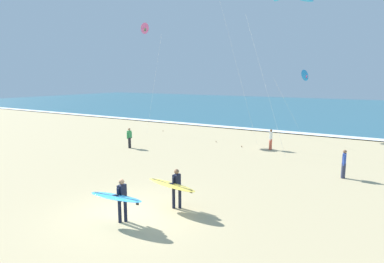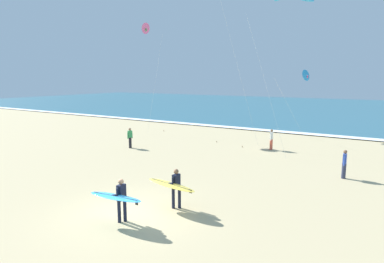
# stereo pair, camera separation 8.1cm
# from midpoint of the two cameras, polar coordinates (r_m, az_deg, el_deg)

# --- Properties ---
(ground_plane) EXTENTS (160.00, 160.00, 0.00)m
(ground_plane) POSITION_cam_midpoint_polar(r_m,az_deg,el_deg) (13.46, -11.21, -14.42)
(ground_plane) COLOR tan
(ocean_water) EXTENTS (160.00, 60.00, 0.08)m
(ocean_water) POSITION_cam_midpoint_polar(r_m,az_deg,el_deg) (62.57, 23.35, 3.77)
(ocean_water) COLOR #2D6075
(ocean_water) RESTS_ON ground
(shoreline_foam) EXTENTS (160.00, 1.33, 0.01)m
(shoreline_foam) POSITION_cam_midpoint_polar(r_m,az_deg,el_deg) (33.58, 16.24, -0.03)
(shoreline_foam) COLOR white
(shoreline_foam) RESTS_ON ocean_water
(surfer_lead) EXTENTS (2.31, 0.99, 1.71)m
(surfer_lead) POSITION_cam_midpoint_polar(r_m,az_deg,el_deg) (12.40, -12.81, -11.37)
(surfer_lead) COLOR black
(surfer_lead) RESTS_ON ground
(surfer_trailing) EXTENTS (2.36, 0.98, 1.71)m
(surfer_trailing) POSITION_cam_midpoint_polar(r_m,az_deg,el_deg) (13.35, -3.13, -9.60)
(surfer_trailing) COLOR black
(surfer_trailing) RESTS_ON ground
(kite_delta_cobalt_far) EXTENTS (2.17, 4.76, 6.24)m
(kite_delta_cobalt_far) POSITION_cam_midpoint_polar(r_m,az_deg,el_deg) (31.72, 19.80, 9.41)
(kite_delta_cobalt_far) COLOR #2D99DB
(kite_delta_cobalt_far) RESTS_ON ground
(kite_delta_rose_high) EXTENTS (0.51, 2.84, 10.51)m
(kite_delta_rose_high) POSITION_cam_midpoint_polar(r_m,az_deg,el_deg) (31.43, -8.25, 17.66)
(kite_delta_rose_high) COLOR pink
(kite_delta_rose_high) RESTS_ON ground
(bystander_green_top) EXTENTS (0.22, 0.50, 1.59)m
(bystander_green_top) POSITION_cam_midpoint_polar(r_m,az_deg,el_deg) (25.45, -10.92, -1.11)
(bystander_green_top) COLOR black
(bystander_green_top) RESTS_ON ground
(bystander_white_top) EXTENTS (0.22, 0.50, 1.59)m
(bystander_white_top) POSITION_cam_midpoint_polar(r_m,az_deg,el_deg) (25.09, 14.08, -1.38)
(bystander_white_top) COLOR #D8593F
(bystander_white_top) RESTS_ON ground
(bystander_blue_top) EXTENTS (0.22, 0.50, 1.59)m
(bystander_blue_top) POSITION_cam_midpoint_polar(r_m,az_deg,el_deg) (19.32, 25.67, -5.25)
(bystander_blue_top) COLOR #2D334C
(bystander_blue_top) RESTS_ON ground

